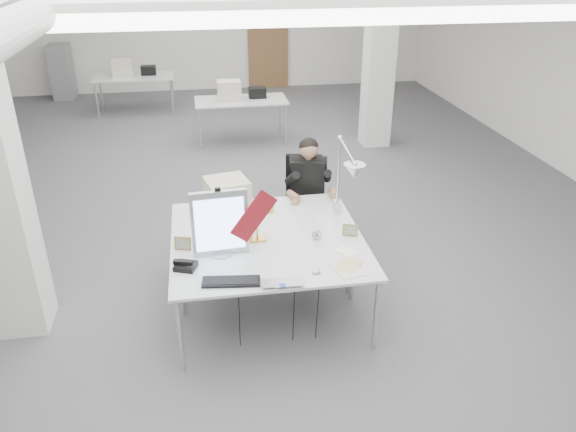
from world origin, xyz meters
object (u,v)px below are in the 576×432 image
object	(u,v)px
desk_main	(274,263)
laptop	(283,287)
beige_monitor	(227,197)
bankers_lamp	(257,223)
architect_lamp	(345,176)
monitor	(220,223)
office_chair	(307,208)
seated_person	(308,176)
desk_phone	(186,266)

from	to	relation	value
desk_main	laptop	bearing A→B (deg)	-88.05
laptop	beige_monitor	bearing A→B (deg)	106.85
bankers_lamp	architect_lamp	distance (m)	0.96
laptop	monitor	bearing A→B (deg)	129.18
office_chair	laptop	size ratio (longest dim) A/B	2.72
desk_main	office_chair	bearing A→B (deg)	68.87
desk_main	beige_monitor	bearing A→B (deg)	108.04
seated_person	monitor	distance (m)	1.70
bankers_lamp	beige_monitor	size ratio (longest dim) A/B	0.91
beige_monitor	architect_lamp	distance (m)	1.22
beige_monitor	seated_person	bearing A→B (deg)	16.39
desk_main	office_chair	size ratio (longest dim) A/B	1.91
desk_phone	beige_monitor	world-z (taller)	beige_monitor
laptop	desk_phone	size ratio (longest dim) A/B	1.97
desk_phone	beige_monitor	size ratio (longest dim) A/B	0.44
seated_person	desk_phone	size ratio (longest dim) A/B	4.83
bankers_lamp	desk_phone	world-z (taller)	bankers_lamp
architect_lamp	desk_phone	bearing A→B (deg)	-135.36
desk_main	monitor	world-z (taller)	monitor
monitor	desk_phone	distance (m)	0.47
office_chair	monitor	world-z (taller)	monitor
seated_person	architect_lamp	size ratio (longest dim) A/B	0.85
office_chair	beige_monitor	world-z (taller)	beige_monitor
office_chair	architect_lamp	bearing A→B (deg)	-66.40
desk_phone	monitor	bearing A→B (deg)	53.06
architect_lamp	bankers_lamp	bearing A→B (deg)	-143.45
monitor	desk_phone	world-z (taller)	monitor
laptop	bankers_lamp	bearing A→B (deg)	100.81
laptop	seated_person	bearing A→B (deg)	76.33
bankers_lamp	desk_phone	distance (m)	0.79
office_chair	desk_phone	distance (m)	2.11
office_chair	desk_main	bearing A→B (deg)	-97.83
beige_monitor	monitor	bearing A→B (deg)	-111.09
laptop	architect_lamp	world-z (taller)	architect_lamp
beige_monitor	bankers_lamp	bearing A→B (deg)	-81.31
desk_phone	beige_monitor	xyz separation A→B (m)	(0.43, 0.99, 0.17)
laptop	architect_lamp	size ratio (longest dim) A/B	0.35
seated_person	desk_phone	bearing A→B (deg)	-118.75
seated_person	monitor	size ratio (longest dim) A/B	1.38
monitor	desk_phone	xyz separation A→B (m)	(-0.32, -0.20, -0.29)
monitor	bankers_lamp	bearing A→B (deg)	26.69
desk_phone	desk_main	bearing A→B (deg)	19.76
desk_main	beige_monitor	size ratio (longest dim) A/B	4.46
desk_main	beige_monitor	xyz separation A→B (m)	(-0.33, 1.01, 0.20)
desk_main	architect_lamp	distance (m)	1.13
laptop	beige_monitor	size ratio (longest dim) A/B	0.86
seated_person	desk_phone	world-z (taller)	seated_person
seated_person	beige_monitor	size ratio (longest dim) A/B	2.10
office_chair	laptop	bearing A→B (deg)	-93.32
desk_main	bankers_lamp	size ratio (longest dim) A/B	4.92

